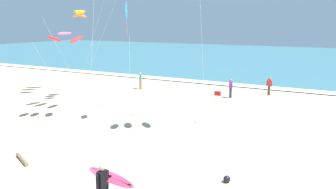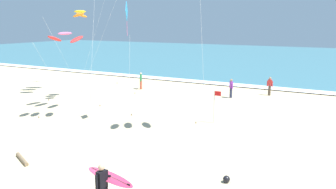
% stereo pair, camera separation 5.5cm
% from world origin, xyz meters
% --- Properties ---
extents(ground_plane, '(160.00, 160.00, 0.00)m').
position_xyz_m(ground_plane, '(0.00, 0.00, 0.00)').
color(ground_plane, '#D1BA8E').
extents(ocean_water, '(160.00, 60.00, 0.08)m').
position_xyz_m(ocean_water, '(0.00, 52.69, 0.04)').
color(ocean_water, teal).
rests_on(ocean_water, ground).
extents(shoreline_foam, '(160.00, 1.70, 0.01)m').
position_xyz_m(shoreline_foam, '(0.00, 22.99, 0.09)').
color(shoreline_foam, white).
rests_on(shoreline_foam, ocean_water).
extents(surfer_lead, '(2.02, 1.03, 1.71)m').
position_xyz_m(surfer_lead, '(2.31, -1.16, 1.04)').
color(surfer_lead, black).
rests_on(surfer_lead, ground).
extents(kite_arc_golden_mid, '(3.32, 2.68, 7.07)m').
position_xyz_m(kite_arc_golden_mid, '(-9.65, 11.06, 6.77)').
color(kite_arc_golden_mid, orange).
rests_on(kite_arc_golden_mid, ground).
extents(kite_diamond_cobalt_high, '(1.13, 1.95, 7.35)m').
position_xyz_m(kite_diamond_cobalt_high, '(-2.82, 7.56, 6.54)').
color(kite_diamond_cobalt_high, '#2D99DB').
rests_on(kite_diamond_cobalt_high, ground).
extents(kite_arc_rose_low, '(2.57, 3.60, 5.49)m').
position_xyz_m(kite_arc_rose_low, '(-8.73, 8.45, 5.13)').
color(kite_arc_rose_low, red).
rests_on(kite_arc_rose_low, ground).
extents(bystander_purple_top, '(0.37, 0.39, 1.59)m').
position_xyz_m(bystander_purple_top, '(0.59, 17.38, 0.81)').
color(bystander_purple_top, '#2D334C').
rests_on(bystander_purple_top, ground).
extents(bystander_green_top, '(0.31, 0.45, 1.59)m').
position_xyz_m(bystander_green_top, '(-8.01, 16.96, 0.81)').
color(bystander_green_top, '#D8593F').
rests_on(bystander_green_top, ground).
extents(bystander_red_top, '(0.50, 0.22, 1.59)m').
position_xyz_m(bystander_red_top, '(3.20, 19.89, 0.81)').
color(bystander_red_top, '#4C3D2D').
rests_on(bystander_red_top, ground).
extents(lifeguard_flag, '(0.45, 0.05, 2.10)m').
position_xyz_m(lifeguard_flag, '(1.94, 9.92, 1.27)').
color(lifeguard_flag, silver).
rests_on(lifeguard_flag, ground).
extents(beach_ball, '(0.28, 0.28, 0.28)m').
position_xyz_m(beach_ball, '(5.17, 2.64, 0.14)').
color(beach_ball, black).
rests_on(beach_ball, ground).
extents(driftwood_log, '(1.46, 0.78, 0.17)m').
position_xyz_m(driftwood_log, '(-3.65, 0.28, 0.09)').
color(driftwood_log, '#846B4C').
rests_on(driftwood_log, ground).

